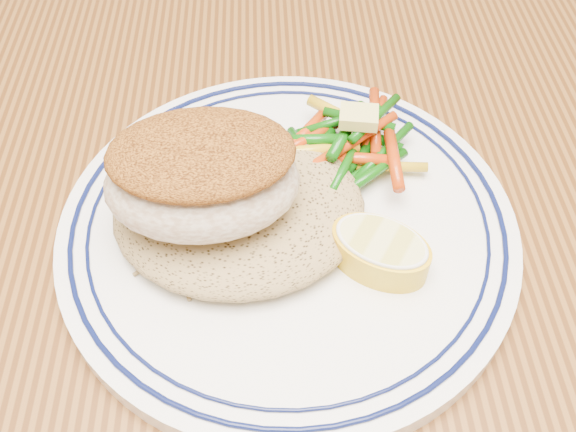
# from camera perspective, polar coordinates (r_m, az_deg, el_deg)

# --- Properties ---
(dining_table) EXTENTS (1.50, 0.90, 0.75)m
(dining_table) POSITION_cam_1_polar(r_m,az_deg,el_deg) (0.48, -2.24, -7.98)
(dining_table) COLOR #4F2B0F
(dining_table) RESTS_ON ground
(plate) EXTENTS (0.27, 0.27, 0.02)m
(plate) POSITION_cam_1_polar(r_m,az_deg,el_deg) (0.39, 0.00, -0.99)
(plate) COLOR white
(plate) RESTS_ON dining_table
(rice_pilaf) EXTENTS (0.15, 0.13, 0.03)m
(rice_pilaf) POSITION_cam_1_polar(r_m,az_deg,el_deg) (0.38, -4.38, 1.09)
(rice_pilaf) COLOR olive
(rice_pilaf) RESTS_ON plate
(fish_fillet) EXTENTS (0.11, 0.08, 0.05)m
(fish_fillet) POSITION_cam_1_polar(r_m,az_deg,el_deg) (0.34, -7.65, 3.60)
(fish_fillet) COLOR beige
(fish_fillet) RESTS_ON rice_pilaf
(vegetable_pile) EXTENTS (0.11, 0.09, 0.03)m
(vegetable_pile) POSITION_cam_1_polar(r_m,az_deg,el_deg) (0.41, 5.01, 6.27)
(vegetable_pile) COLOR #0D4D09
(vegetable_pile) RESTS_ON plate
(butter_pat) EXTENTS (0.03, 0.02, 0.01)m
(butter_pat) POSITION_cam_1_polar(r_m,az_deg,el_deg) (0.40, 6.31, 8.75)
(butter_pat) COLOR #DCD16B
(butter_pat) RESTS_ON vegetable_pile
(lemon_wedge) EXTENTS (0.07, 0.07, 0.02)m
(lemon_wedge) POSITION_cam_1_polar(r_m,az_deg,el_deg) (0.36, 8.18, -3.01)
(lemon_wedge) COLOR yellow
(lemon_wedge) RESTS_ON plate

